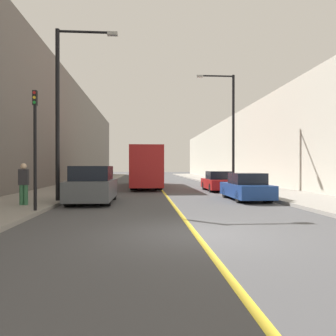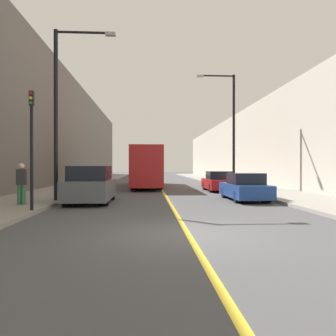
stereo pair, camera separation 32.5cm
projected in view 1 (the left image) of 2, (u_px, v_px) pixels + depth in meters
The scene contains 14 objects.
ground_plane at pixel (196, 234), 8.66m from camera, with size 200.00×200.00×0.00m, color #474749.
sidewalk_left at pixel (94, 181), 38.05m from camera, with size 3.97×72.00×0.15m, color gray.
sidewalk_right at pixel (216, 181), 39.11m from camera, with size 3.97×72.00×0.15m, color gray.
building_row_left at pixel (59, 132), 37.73m from camera, with size 4.00×72.00×11.56m, color #66605B.
building_row_right at pixel (248, 148), 39.38m from camera, with size 4.00×72.00×7.95m, color #B7B2A3.
road_center_line at pixel (156, 182), 38.58m from camera, with size 0.16×72.00×0.01m, color gold.
bus at pixel (146, 167), 28.88m from camera, with size 2.43×12.78×3.33m.
parked_suv_left at pixel (93, 186), 16.12m from camera, with size 2.04×4.60×1.81m.
car_right_near at pixel (246, 188), 17.41m from camera, with size 1.78×4.36×1.45m.
car_right_mid at pixel (218, 182), 23.96m from camera, with size 1.82×4.24×1.45m.
street_lamp_left at pixel (63, 103), 15.77m from camera, with size 2.97×0.24×8.26m.
street_lamp_right at pixel (230, 124), 25.19m from camera, with size 2.97×0.24×8.70m.
traffic_light at pixel (35, 145), 12.19m from camera, with size 0.16×0.18×4.47m.
pedestrian at pixel (24, 183), 13.93m from camera, with size 0.39×0.25×1.78m.
Camera 1 is at (-1.37, -8.57, 1.79)m, focal length 35.00 mm.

